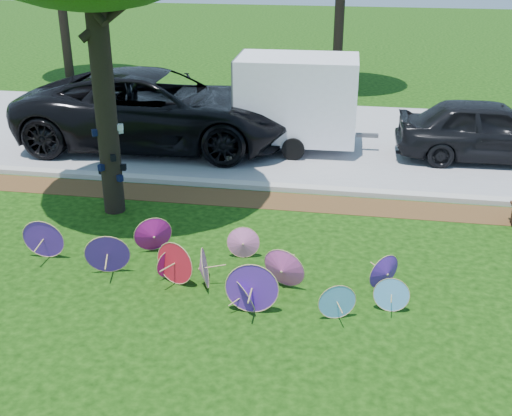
{
  "coord_description": "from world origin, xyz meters",
  "views": [
    {
      "loc": [
        2.35,
        -8.66,
        5.61
      ],
      "look_at": [
        0.5,
        2.0,
        0.9
      ],
      "focal_mm": 45.0,
      "sensor_mm": 36.0,
      "label": 1
    }
  ],
  "objects": [
    {
      "name": "cargo_trailer",
      "position": [
        0.53,
        8.38,
        1.41
      ],
      "size": [
        3.25,
        2.12,
        2.83
      ],
      "primitive_type": "cube",
      "rotation": [
        0.0,
        0.0,
        0.03
      ],
      "color": "white",
      "rests_on": "ground"
    },
    {
      "name": "ground",
      "position": [
        0.0,
        0.0,
        0.0
      ],
      "size": [
        90.0,
        90.0,
        0.0
      ],
      "primitive_type": "plane",
      "color": "black",
      "rests_on": "ground"
    },
    {
      "name": "black_van",
      "position": [
        -3.33,
        7.96,
        1.05
      ],
      "size": [
        7.69,
        3.82,
        2.09
      ],
      "primitive_type": "imported",
      "rotation": [
        0.0,
        0.0,
        1.62
      ],
      "color": "black",
      "rests_on": "ground"
    },
    {
      "name": "dark_pickup",
      "position": [
        5.59,
        8.23,
        0.81
      ],
      "size": [
        4.79,
        2.04,
        1.61
      ],
      "primitive_type": "imported",
      "rotation": [
        0.0,
        0.0,
        1.6
      ],
      "color": "black",
      "rests_on": "ground"
    },
    {
      "name": "mulch_strip",
      "position": [
        0.0,
        4.5,
        0.01
      ],
      "size": [
        90.0,
        1.0,
        0.01
      ],
      "primitive_type": "cube",
      "color": "#472D16",
      "rests_on": "ground"
    },
    {
      "name": "parasol_pile",
      "position": [
        -0.16,
        0.72,
        0.36
      ],
      "size": [
        6.97,
        2.25,
        0.87
      ],
      "color": "#6027B0",
      "rests_on": "ground"
    },
    {
      "name": "street",
      "position": [
        0.0,
        9.35,
        0.01
      ],
      "size": [
        90.0,
        8.0,
        0.01
      ],
      "primitive_type": "cube",
      "color": "gray",
      "rests_on": "ground"
    },
    {
      "name": "curb",
      "position": [
        0.0,
        5.2,
        0.06
      ],
      "size": [
        90.0,
        0.3,
        0.12
      ],
      "primitive_type": "cube",
      "color": "#B7B5AD",
      "rests_on": "ground"
    }
  ]
}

